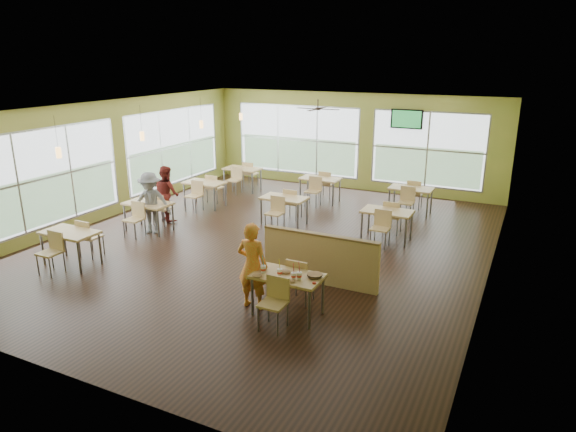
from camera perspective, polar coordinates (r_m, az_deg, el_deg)
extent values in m
plane|color=black|center=(12.45, -2.27, -3.03)|extent=(12.00, 12.00, 0.00)
plane|color=white|center=(11.72, -2.46, 11.80)|extent=(12.00, 12.00, 0.00)
cube|color=#B2AC48|center=(17.40, 7.12, 8.20)|extent=(10.00, 0.04, 3.20)
cube|color=#B2AC48|center=(7.51, -24.66, -5.69)|extent=(10.00, 0.04, 3.20)
cube|color=#B2AC48|center=(14.97, -19.57, 5.84)|extent=(0.04, 12.00, 3.20)
cube|color=#B2AC48|center=(10.64, 22.12, 1.16)|extent=(0.04, 12.00, 3.20)
cube|color=white|center=(13.67, -25.37, 3.82)|extent=(0.02, 4.50, 2.35)
cube|color=white|center=(17.16, -12.41, 7.55)|extent=(0.02, 4.50, 2.35)
cube|color=white|center=(18.13, 1.05, 8.46)|extent=(4.50, 0.02, 2.35)
cube|color=white|center=(16.76, 15.25, 7.12)|extent=(3.50, 0.02, 2.35)
cube|color=#B7BABC|center=(15.57, -17.74, 1.70)|extent=(0.04, 9.40, 0.05)
cube|color=#B7BABC|center=(17.53, 7.71, 4.08)|extent=(8.00, 0.04, 0.05)
cube|color=#D3B672|center=(8.85, -0.04, -6.68)|extent=(1.20, 0.70, 0.04)
cube|color=brown|center=(8.86, -0.04, -6.83)|extent=(1.22, 0.71, 0.01)
cylinder|color=slate|center=(9.01, -3.99, -8.90)|extent=(0.05, 0.05, 0.71)
cylinder|color=slate|center=(8.57, 2.39, -10.32)|extent=(0.05, 0.05, 0.71)
cylinder|color=slate|center=(9.47, -2.23, -7.52)|extent=(0.05, 0.05, 0.71)
cylinder|color=slate|center=(9.05, 3.88, -8.77)|extent=(0.05, 0.05, 0.71)
cube|color=#D3B672|center=(9.42, 1.44, -7.01)|extent=(0.42, 0.42, 0.04)
cube|color=#D3B672|center=(9.49, 1.93, -5.37)|extent=(0.42, 0.04, 0.40)
cube|color=#D3B672|center=(8.53, -1.68, -9.75)|extent=(0.42, 0.42, 0.04)
cube|color=#D3B672|center=(8.28, -2.31, -8.93)|extent=(0.42, 0.04, 0.40)
cube|color=#D3B672|center=(10.16, 3.56, -4.85)|extent=(2.40, 0.12, 1.00)
cube|color=brown|center=(9.97, 3.61, -2.09)|extent=(2.40, 0.14, 0.04)
cube|color=#D3B672|center=(11.93, -23.13, -1.68)|extent=(1.20, 0.70, 0.04)
cube|color=brown|center=(11.93, -23.11, -1.79)|extent=(1.22, 0.71, 0.01)
cylinder|color=slate|center=(12.27, -25.60, -3.33)|extent=(0.05, 0.05, 0.71)
cylinder|color=slate|center=(11.48, -22.19, -4.27)|extent=(0.05, 0.05, 0.71)
cylinder|color=slate|center=(12.61, -23.58, -2.54)|extent=(0.05, 0.05, 0.71)
cylinder|color=slate|center=(11.84, -20.14, -3.39)|extent=(0.05, 0.05, 0.71)
cube|color=#D3B672|center=(12.35, -21.08, -2.17)|extent=(0.42, 0.42, 0.04)
cube|color=#D3B672|center=(12.41, -20.56, -0.96)|extent=(0.42, 0.04, 0.40)
cube|color=#D3B672|center=(11.69, -24.96, -3.75)|extent=(0.42, 0.42, 0.04)
cube|color=#D3B672|center=(11.51, -25.82, -3.01)|extent=(0.42, 0.04, 0.40)
cube|color=#D3B672|center=(13.59, -15.31, 1.36)|extent=(1.20, 0.70, 0.04)
cube|color=brown|center=(13.60, -15.30, 1.26)|extent=(1.22, 0.71, 0.01)
cylinder|color=slate|center=(13.85, -17.65, -0.17)|extent=(0.05, 0.05, 0.71)
cylinder|color=slate|center=(13.15, -14.22, -0.80)|extent=(0.05, 0.05, 0.71)
cylinder|color=slate|center=(14.25, -16.07, 0.46)|extent=(0.05, 0.05, 0.71)
cylinder|color=slate|center=(13.57, -12.66, -0.12)|extent=(0.05, 0.05, 0.71)
cube|color=#D3B672|center=(14.07, -13.76, 0.83)|extent=(0.42, 0.42, 0.04)
cube|color=#D3B672|center=(14.15, -13.34, 1.88)|extent=(0.42, 0.04, 0.40)
cube|color=#D3B672|center=(13.28, -16.75, -0.40)|extent=(0.42, 0.42, 0.04)
cube|color=#D3B672|center=(13.09, -17.39, 0.29)|extent=(0.42, 0.04, 0.40)
cube|color=#D3B672|center=(15.49, -9.28, 3.68)|extent=(1.20, 0.70, 0.04)
cube|color=brown|center=(15.49, -9.28, 3.60)|extent=(1.22, 0.71, 0.01)
cylinder|color=slate|center=(15.67, -11.44, 2.31)|extent=(0.05, 0.05, 0.71)
cylinder|color=slate|center=(15.05, -8.16, 1.86)|extent=(0.05, 0.05, 0.71)
cylinder|color=slate|center=(16.11, -10.21, 2.80)|extent=(0.05, 0.05, 0.71)
cylinder|color=slate|center=(15.52, -6.97, 2.38)|extent=(0.05, 0.05, 0.71)
cube|color=#D3B672|center=(15.99, -8.11, 3.14)|extent=(0.42, 0.42, 0.04)
cube|color=#D3B672|center=(16.09, -7.77, 4.05)|extent=(0.42, 0.04, 0.40)
cube|color=#D3B672|center=(15.12, -10.42, 2.20)|extent=(0.42, 0.42, 0.04)
cube|color=#D3B672|center=(14.92, -10.89, 2.84)|extent=(0.42, 0.04, 0.40)
cube|color=#D3B672|center=(17.28, -5.10, 5.27)|extent=(1.20, 0.70, 0.04)
cube|color=brown|center=(17.29, -5.10, 5.19)|extent=(1.22, 0.71, 0.01)
cylinder|color=slate|center=(17.40, -7.09, 4.02)|extent=(0.05, 0.05, 0.71)
cylinder|color=slate|center=(16.85, -3.99, 3.68)|extent=(0.05, 0.05, 0.71)
cylinder|color=slate|center=(17.88, -6.08, 4.42)|extent=(0.05, 0.05, 0.71)
cylinder|color=slate|center=(17.34, -3.04, 4.09)|extent=(0.05, 0.05, 0.71)
cube|color=#D3B672|center=(17.80, -4.17, 4.73)|extent=(0.42, 0.42, 0.04)
cube|color=#D3B672|center=(17.92, -3.88, 5.54)|extent=(0.42, 0.04, 0.40)
cube|color=#D3B672|center=(16.89, -6.03, 3.98)|extent=(0.42, 0.42, 0.04)
cube|color=#D3B672|center=(16.68, -6.40, 4.58)|extent=(0.42, 0.04, 0.40)
cube|color=#D3B672|center=(13.62, -0.44, 2.03)|extent=(1.20, 0.70, 0.04)
cube|color=brown|center=(13.63, -0.44, 1.92)|extent=(1.22, 0.71, 0.01)
cylinder|color=slate|center=(13.72, -3.00, 0.49)|extent=(0.05, 0.05, 0.71)
cylinder|color=slate|center=(13.25, 1.10, -0.11)|extent=(0.05, 0.05, 0.71)
cylinder|color=slate|center=(14.21, -1.87, 1.10)|extent=(0.05, 0.05, 0.71)
cylinder|color=slate|center=(13.76, 2.12, 0.54)|extent=(0.05, 0.05, 0.71)
cube|color=#D3B672|center=(14.17, 0.55, 1.46)|extent=(0.42, 0.42, 0.04)
cube|color=#D3B672|center=(14.28, 0.88, 2.50)|extent=(0.42, 0.04, 0.40)
cube|color=#D3B672|center=(13.23, -1.50, 0.29)|extent=(0.42, 0.42, 0.04)
cube|color=#D3B672|center=(13.00, -1.89, 0.99)|extent=(0.42, 0.04, 0.40)
cube|color=#D3B672|center=(15.83, 3.59, 4.18)|extent=(1.20, 0.70, 0.04)
cube|color=brown|center=(15.84, 3.59, 4.09)|extent=(1.22, 0.71, 0.01)
cylinder|color=slate|center=(15.87, 1.36, 2.85)|extent=(0.05, 0.05, 0.71)
cylinder|color=slate|center=(15.47, 5.01, 2.40)|extent=(0.05, 0.05, 0.71)
cylinder|color=slate|center=(16.38, 2.21, 3.30)|extent=(0.05, 0.05, 0.71)
cylinder|color=slate|center=(15.99, 5.76, 2.88)|extent=(0.05, 0.05, 0.71)
cube|color=#D3B672|center=(16.39, 4.31, 3.62)|extent=(0.42, 0.42, 0.04)
cube|color=#D3B672|center=(16.51, 4.58, 4.50)|extent=(0.42, 0.04, 0.40)
cube|color=#D3B672|center=(15.40, 2.79, 2.75)|extent=(0.42, 0.42, 0.04)
cube|color=#D3B672|center=(15.18, 2.52, 3.39)|extent=(0.42, 0.04, 0.40)
cube|color=#D3B672|center=(12.67, 10.98, 0.52)|extent=(1.20, 0.70, 0.04)
cube|color=brown|center=(12.68, 10.97, 0.41)|extent=(1.22, 0.71, 0.01)
cylinder|color=slate|center=(12.66, 8.18, -1.13)|extent=(0.05, 0.05, 0.71)
cylinder|color=slate|center=(12.40, 12.92, -1.81)|extent=(0.05, 0.05, 0.71)
cylinder|color=slate|center=(13.19, 8.96, -0.41)|extent=(0.05, 0.05, 0.71)
cylinder|color=slate|center=(12.94, 13.52, -1.04)|extent=(0.05, 0.05, 0.71)
cube|color=#D3B672|center=(13.27, 11.54, -0.02)|extent=(0.42, 0.42, 0.04)
cube|color=#D3B672|center=(13.38, 11.80, 1.10)|extent=(0.42, 0.04, 0.40)
cube|color=#D3B672|center=(12.25, 10.22, -1.40)|extent=(0.42, 0.42, 0.04)
cube|color=#D3B672|center=(12.01, 10.02, -0.67)|extent=(0.42, 0.04, 0.40)
cube|color=#D3B672|center=(15.02, 13.52, 3.00)|extent=(1.20, 0.70, 0.04)
cube|color=brown|center=(15.03, 13.51, 2.91)|extent=(1.22, 0.71, 0.01)
cylinder|color=slate|center=(14.97, 11.16, 1.62)|extent=(0.05, 0.05, 0.71)
cylinder|color=slate|center=(14.74, 15.20, 1.09)|extent=(0.05, 0.05, 0.71)
cylinder|color=slate|center=(15.51, 11.72, 2.14)|extent=(0.05, 0.05, 0.71)
cylinder|color=slate|center=(15.29, 15.63, 1.64)|extent=(0.05, 0.05, 0.71)
cube|color=#D3B672|center=(15.61, 13.90, 2.45)|extent=(0.42, 0.42, 0.04)
cube|color=#D3B672|center=(15.74, 14.11, 3.38)|extent=(0.42, 0.04, 0.40)
cube|color=#D3B672|center=(14.57, 12.96, 1.46)|extent=(0.42, 0.42, 0.04)
cube|color=#D3B672|center=(14.34, 12.84, 2.12)|extent=(0.42, 0.04, 0.40)
cylinder|color=#2D2119|center=(11.46, -24.38, 8.40)|extent=(0.01, 0.01, 0.70)
cylinder|color=#F8AE51|center=(11.52, -24.14, 6.44)|extent=(0.11, 0.11, 0.22)
cylinder|color=#2D2119|center=(13.19, -16.05, 10.25)|extent=(0.01, 0.01, 0.70)
cylinder|color=#F8AE51|center=(13.24, -15.90, 8.53)|extent=(0.11, 0.11, 0.22)
cylinder|color=#2D2119|center=(15.13, -9.68, 11.50)|extent=(0.01, 0.01, 0.70)
cylinder|color=#F8AE51|center=(15.18, -9.60, 10.00)|extent=(0.11, 0.11, 0.22)
cylinder|color=#2D2119|center=(16.97, -5.30, 12.28)|extent=(0.01, 0.01, 0.70)
cylinder|color=#F8AE51|center=(17.01, -5.26, 10.94)|extent=(0.11, 0.11, 0.22)
cylinder|color=#2D2119|center=(14.43, 3.34, 12.36)|extent=(0.03, 0.03, 0.24)
cylinder|color=#2D2119|center=(14.44, 3.33, 11.80)|extent=(0.16, 0.16, 0.06)
cube|color=#2D2119|center=(14.31, 4.65, 11.73)|extent=(0.55, 0.10, 0.01)
cube|color=#2D2119|center=(14.76, 3.87, 11.92)|extent=(0.10, 0.55, 0.01)
cube|color=#2D2119|center=(14.58, 2.04, 11.87)|extent=(0.55, 0.10, 0.01)
cube|color=#2D2119|center=(14.12, 2.77, 11.69)|extent=(0.10, 0.55, 0.01)
cube|color=black|center=(16.70, 13.06, 10.46)|extent=(1.00, 0.06, 0.60)
cube|color=#278941|center=(16.66, 13.03, 10.45)|extent=(0.90, 0.01, 0.52)
imported|color=#FF4E1C|center=(9.12, -3.97, -5.52)|extent=(0.60, 0.41, 1.59)
imported|color=maroon|center=(14.35, -13.32, 2.47)|extent=(0.91, 0.83, 1.52)
imported|color=slate|center=(13.38, -15.02, 1.40)|extent=(1.17, 0.95, 1.58)
cone|color=white|center=(8.91, -2.77, -5.95)|extent=(0.09, 0.09, 0.13)
cylinder|color=red|center=(8.91, -2.77, -5.94)|extent=(0.09, 0.09, 0.04)
cylinder|color=white|center=(8.88, -2.78, -5.54)|extent=(0.10, 0.10, 0.01)
cylinder|color=#2199DE|center=(8.84, -2.79, -4.89)|extent=(0.01, 0.06, 0.23)
cone|color=white|center=(8.78, -0.94, -6.32)|extent=(0.09, 0.09, 0.12)
cylinder|color=red|center=(8.78, -0.94, -6.30)|extent=(0.08, 0.08, 0.04)
cylinder|color=white|center=(8.75, -0.94, -5.92)|extent=(0.09, 0.09, 0.01)
cylinder|color=#FFF706|center=(8.71, -0.94, -5.29)|extent=(0.01, 0.06, 0.22)
cone|color=white|center=(8.65, 0.62, -6.71)|extent=(0.09, 0.09, 0.11)
cylinder|color=red|center=(8.65, 0.62, -6.70)|extent=(0.08, 0.08, 0.03)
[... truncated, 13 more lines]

